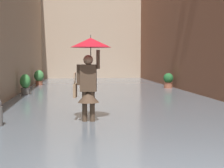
{
  "coord_description": "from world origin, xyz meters",
  "views": [
    {
      "loc": [
        1.4,
        3.16,
        1.61
      ],
      "look_at": [
        0.42,
        -5.2,
        0.95
      ],
      "focal_mm": 52.92,
      "sensor_mm": 36.0,
      "label": 1
    }
  ],
  "objects_px": {
    "person_wading": "(89,64)",
    "potted_plant_mid_left": "(168,81)",
    "potted_plant_far_right": "(25,85)",
    "potted_plant_near_right": "(39,78)"
  },
  "relations": [
    {
      "from": "person_wading",
      "to": "potted_plant_mid_left",
      "type": "xyz_separation_m",
      "value": [
        -4.38,
        -8.42,
        -1.0
      ]
    },
    {
      "from": "potted_plant_far_right",
      "to": "potted_plant_near_right",
      "type": "bearing_deg",
      "value": -90.67
    },
    {
      "from": "potted_plant_near_right",
      "to": "potted_plant_mid_left",
      "type": "relative_size",
      "value": 1.1
    },
    {
      "from": "potted_plant_near_right",
      "to": "potted_plant_mid_left",
      "type": "distance_m",
      "value": 7.16
    },
    {
      "from": "person_wading",
      "to": "potted_plant_far_right",
      "type": "distance_m",
      "value": 6.64
    },
    {
      "from": "potted_plant_mid_left",
      "to": "potted_plant_far_right",
      "type": "distance_m",
      "value": 7.1
    },
    {
      "from": "potted_plant_far_right",
      "to": "person_wading",
      "type": "bearing_deg",
      "value": 110.9
    },
    {
      "from": "person_wading",
      "to": "potted_plant_near_right",
      "type": "distance_m",
      "value": 11.3
    },
    {
      "from": "person_wading",
      "to": "potted_plant_mid_left",
      "type": "height_order",
      "value": "person_wading"
    },
    {
      "from": "potted_plant_mid_left",
      "to": "potted_plant_far_right",
      "type": "bearing_deg",
      "value": 18.75
    }
  ]
}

